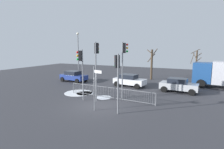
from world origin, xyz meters
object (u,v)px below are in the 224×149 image
(traffic_light_rear_right, at_px, (81,63))
(traffic_light_mid_left, at_px, (124,58))
(car_white_mid, at_px, (129,80))
(bare_tree_left, at_px, (196,64))
(bare_tree_centre, at_px, (152,63))
(traffic_light_rear_left, at_px, (97,58))
(street_lamp, at_px, (78,51))
(car_silver_far, at_px, (178,85))
(direction_sign_post, at_px, (95,86))
(car_blue_trailing, at_px, (74,76))
(traffic_light_foreground_left, at_px, (117,70))

(traffic_light_rear_right, bearing_deg, traffic_light_mid_left, -78.87)
(car_white_mid, height_order, bare_tree_left, bare_tree_left)
(car_white_mid, xyz_separation_m, bare_tree_centre, (1.32, 6.01, 1.61))
(traffic_light_rear_left, distance_m, car_white_mid, 7.46)
(traffic_light_rear_left, distance_m, traffic_light_rear_right, 1.47)
(car_white_mid, relative_size, street_lamp, 0.59)
(traffic_light_rear_left, height_order, car_silver_far, traffic_light_rear_left)
(direction_sign_post, xyz_separation_m, bare_tree_left, (6.77, 17.35, 0.50))
(traffic_light_mid_left, bearing_deg, street_lamp, -150.51)
(traffic_light_rear_right, xyz_separation_m, car_white_mid, (1.96, 7.26, -2.55))
(traffic_light_mid_left, bearing_deg, bare_tree_left, 127.33)
(direction_sign_post, relative_size, car_blue_trailing, 0.84)
(bare_tree_centre, bearing_deg, traffic_light_rear_left, -98.70)
(car_white_mid, height_order, street_lamp, street_lamp)
(bare_tree_left, distance_m, bare_tree_centre, 6.37)
(bare_tree_left, bearing_deg, car_silver_far, -100.52)
(street_lamp, bearing_deg, traffic_light_rear_left, -45.81)
(car_blue_trailing, xyz_separation_m, car_silver_far, (13.74, -0.10, 0.00))
(traffic_light_mid_left, height_order, traffic_light_rear_right, traffic_light_mid_left)
(traffic_light_mid_left, xyz_separation_m, bare_tree_left, (6.06, 13.35, -1.44))
(traffic_light_foreground_left, bearing_deg, bare_tree_left, 24.47)
(traffic_light_mid_left, bearing_deg, traffic_light_rear_right, -83.21)
(car_silver_far, xyz_separation_m, bare_tree_centre, (-4.32, 6.43, 1.61))
(car_white_mid, distance_m, street_lamp, 8.71)
(street_lamp, bearing_deg, bare_tree_left, 26.33)
(traffic_light_foreground_left, xyz_separation_m, car_blue_trailing, (-10.28, 8.51, -2.36))
(traffic_light_foreground_left, bearing_deg, car_blue_trailing, 91.38)
(traffic_light_mid_left, distance_m, traffic_light_rear_right, 3.89)
(car_blue_trailing, xyz_separation_m, street_lamp, (0.12, 1.07, 3.39))
(traffic_light_foreground_left, bearing_deg, direction_sign_post, 138.43)
(street_lamp, relative_size, bare_tree_left, 1.50)
(car_blue_trailing, height_order, car_silver_far, same)
(traffic_light_foreground_left, height_order, street_lamp, street_lamp)
(street_lamp, bearing_deg, car_blue_trailing, -96.16)
(car_silver_far, distance_m, street_lamp, 14.09)
(traffic_light_rear_right, relative_size, street_lamp, 0.66)
(direction_sign_post, distance_m, car_blue_trailing, 12.30)
(direction_sign_post, xyz_separation_m, car_white_mid, (-0.49, 9.05, -1.08))
(direction_sign_post, distance_m, bare_tree_centre, 15.10)
(traffic_light_rear_left, height_order, bare_tree_centre, traffic_light_rear_left)
(traffic_light_rear_left, xyz_separation_m, direction_sign_post, (1.13, -2.25, -1.92))
(direction_sign_post, height_order, car_blue_trailing, direction_sign_post)
(traffic_light_rear_right, bearing_deg, car_silver_far, -71.93)
(traffic_light_mid_left, height_order, street_lamp, street_lamp)
(street_lamp, relative_size, bare_tree_centre, 1.49)
(street_lamp, bearing_deg, traffic_light_rear_right, -53.07)
(traffic_light_mid_left, relative_size, traffic_light_rear_left, 1.00)
(traffic_light_rear_right, bearing_deg, car_white_mid, -39.01)
(traffic_light_rear_left, height_order, traffic_light_foreground_left, traffic_light_rear_left)
(traffic_light_foreground_left, distance_m, bare_tree_centre, 14.89)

